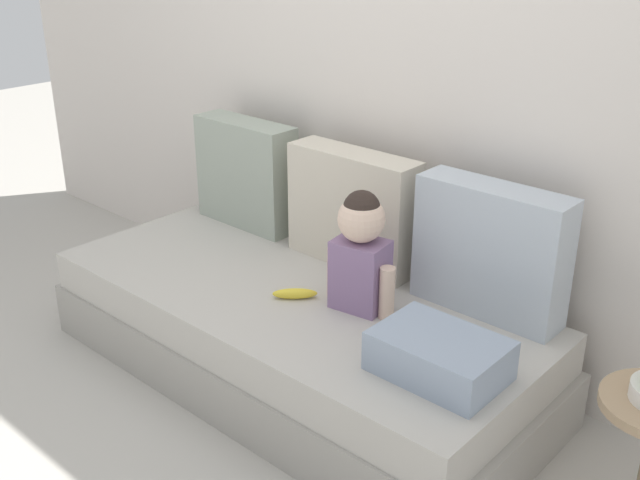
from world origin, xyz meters
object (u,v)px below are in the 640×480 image
object	(u,v)px
throw_pillow_right	(490,250)
folded_blanket	(439,356)
couch	(294,333)
throw_pillow_center	(353,208)
throw_pillow_left	(246,173)
banana	(295,294)
toddler	(361,248)

from	to	relation	value
throw_pillow_right	folded_blanket	bearing A→B (deg)	-76.87
couch	throw_pillow_right	world-z (taller)	throw_pillow_right
throw_pillow_center	folded_blanket	xyz separation A→B (m)	(0.74, -0.46, -0.17)
throw_pillow_left	throw_pillow_right	bearing A→B (deg)	0.00
banana	toddler	bearing A→B (deg)	27.14
throw_pillow_right	throw_pillow_center	bearing A→B (deg)	180.00
banana	folded_blanket	size ratio (longest dim) A/B	0.42
throw_pillow_center	banana	xyz separation A→B (m)	(0.05, -0.40, -0.22)
toddler	folded_blanket	size ratio (longest dim) A/B	1.14
couch	banana	xyz separation A→B (m)	(0.05, -0.05, 0.21)
throw_pillow_left	folded_blanket	distance (m)	1.46
toddler	banana	xyz separation A→B (m)	(-0.22, -0.11, -0.22)
folded_blanket	throw_pillow_left	bearing A→B (deg)	161.34
throw_pillow_right	toddler	world-z (taller)	throw_pillow_right
throw_pillow_right	banana	size ratio (longest dim) A/B	3.29
throw_pillow_right	banana	bearing A→B (deg)	-145.50
throw_pillow_center	folded_blanket	size ratio (longest dim) A/B	1.45
couch	folded_blanket	size ratio (longest dim) A/B	5.11
couch	toddler	size ratio (longest dim) A/B	4.49
throw_pillow_left	banana	xyz separation A→B (m)	(0.69, -0.40, -0.22)
throw_pillow_center	throw_pillow_right	bearing A→B (deg)	0.00
couch	throw_pillow_center	size ratio (longest dim) A/B	3.53
throw_pillow_left	folded_blanket	bearing A→B (deg)	-18.66
couch	throw_pillow_left	bearing A→B (deg)	150.97
folded_blanket	throw_pillow_center	bearing A→B (deg)	147.95
throw_pillow_right	banana	world-z (taller)	throw_pillow_right
throw_pillow_right	folded_blanket	world-z (taller)	throw_pillow_right
throw_pillow_center	throw_pillow_right	distance (m)	0.63
throw_pillow_left	banana	world-z (taller)	throw_pillow_left
throw_pillow_left	folded_blanket	xyz separation A→B (m)	(1.38, -0.46, -0.18)
banana	folded_blanket	distance (m)	0.69
toddler	couch	bearing A→B (deg)	-166.50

